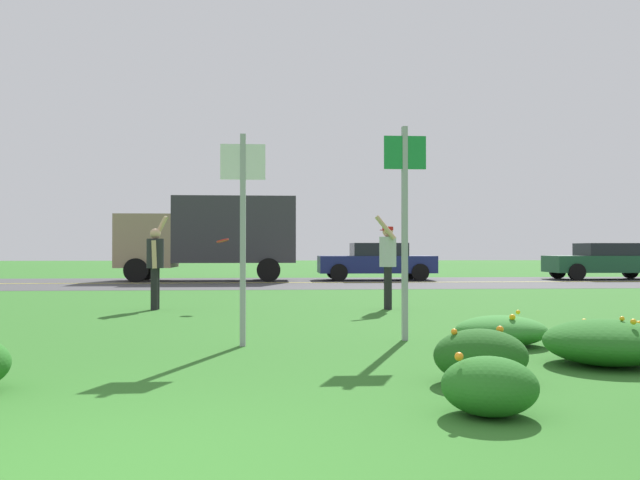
{
  "coord_description": "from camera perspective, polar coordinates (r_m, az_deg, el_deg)",
  "views": [
    {
      "loc": [
        0.99,
        -3.59,
        1.21
      ],
      "look_at": [
        1.81,
        7.85,
        1.36
      ],
      "focal_mm": 38.71,
      "sensor_mm": 36.0,
      "label": 1
    }
  ],
  "objects": [
    {
      "name": "daylily_clump_front_left",
      "position": [
        7.86,
        22.57,
        -7.8
      ],
      "size": [
        1.28,
        1.28,
        0.52
      ],
      "color": "#23661E",
      "rests_on": "ground"
    },
    {
      "name": "daylily_clump_front_center",
      "position": [
        6.47,
        13.14,
        -9.31
      ],
      "size": [
        0.85,
        0.76,
        0.5
      ],
      "color": "#1E5619",
      "rests_on": "ground"
    },
    {
      "name": "box_truck_tan",
      "position": [
        26.82,
        -8.95,
        0.51
      ],
      "size": [
        6.7,
        2.46,
        3.2
      ],
      "color": "#937F60",
      "rests_on": "ground"
    },
    {
      "name": "sign_post_near_path",
      "position": [
        8.67,
        -6.39,
        1.85
      ],
      "size": [
        0.56,
        0.1,
        2.65
      ],
      "color": "#93969B",
      "rests_on": "ground"
    },
    {
      "name": "car_navy_center_left",
      "position": [
        27.05,
        4.7,
        -1.76
      ],
      "size": [
        4.5,
        2.0,
        1.45
      ],
      "color": "navy",
      "rests_on": "ground"
    },
    {
      "name": "person_thrower_dark_shirt",
      "position": [
        14.16,
        -13.45,
        -1.67
      ],
      "size": [
        0.4,
        0.49,
        1.89
      ],
      "color": "#232328",
      "rests_on": "ground"
    },
    {
      "name": "car_dark_green_leftmost",
      "position": [
        29.89,
        22.49,
        -1.61
      ],
      "size": [
        4.5,
        2.0,
        1.45
      ],
      "color": "#194C2D",
      "rests_on": "ground"
    },
    {
      "name": "daylily_clump_mid_center",
      "position": [
        8.97,
        14.76,
        -7.26
      ],
      "size": [
        1.15,
        0.99,
        0.42
      ],
      "color": "#337F2D",
      "rests_on": "ground"
    },
    {
      "name": "highway_strip",
      "position": [
        24.84,
        -6.41,
        -3.54
      ],
      "size": [
        120.0,
        8.56,
        0.01
      ],
      "primitive_type": "cube",
      "color": "#424244",
      "rests_on": "ground"
    },
    {
      "name": "highway_center_stripe",
      "position": [
        24.84,
        -6.41,
        -3.53
      ],
      "size": [
        120.0,
        0.16,
        0.0
      ],
      "primitive_type": "cube",
      "color": "yellow",
      "rests_on": "ground"
    },
    {
      "name": "sign_post_by_roadside",
      "position": [
        9.22,
        7.02,
        2.36
      ],
      "size": [
        0.56,
        0.1,
        2.84
      ],
      "color": "#93969B",
      "rests_on": "ground"
    },
    {
      "name": "daylily_clump_near_camera",
      "position": [
        5.26,
        13.84,
        -11.64
      ],
      "size": [
        0.7,
        0.71,
        0.47
      ],
      "color": "#23661E",
      "rests_on": "ground"
    },
    {
      "name": "ground_plane",
      "position": [
        14.28,
        -8.12,
        -5.61
      ],
      "size": [
        120.0,
        120.0,
        0.0
      ],
      "primitive_type": "plane",
      "color": "#2D6B23"
    },
    {
      "name": "person_catcher_red_cap_gray_shirt",
      "position": [
        13.94,
        5.61,
        -1.53
      ],
      "size": [
        0.47,
        0.49,
        1.89
      ],
      "color": "#B2B2B7",
      "rests_on": "ground"
    },
    {
      "name": "frisbee_red",
      "position": [
        14.07,
        -8.05,
        -0.06
      ],
      "size": [
        0.26,
        0.25,
        0.11
      ],
      "color": "red"
    }
  ]
}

